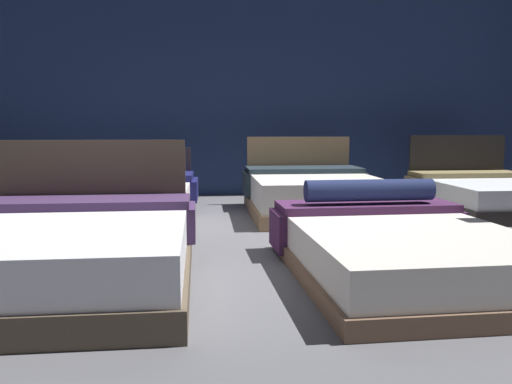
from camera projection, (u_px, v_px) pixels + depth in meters
ground_plane at (231, 240)px, 4.98m from camera, size 18.00×18.00×0.02m
showroom_back_wall at (215, 83)px, 8.09m from camera, size 18.00×0.06×3.50m
bed_1 at (69, 252)px, 3.46m from camera, size 1.66×2.01×0.96m
bed_2 at (399, 248)px, 3.74m from camera, size 1.59×2.16×0.63m
bed_5 at (128, 198)px, 6.13m from camera, size 1.62×2.10×0.80m
bed_6 at (312, 193)px, 6.43m from camera, size 1.61×2.08×0.94m
bed_7 at (489, 194)px, 6.66m from camera, size 1.59×1.99×0.96m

